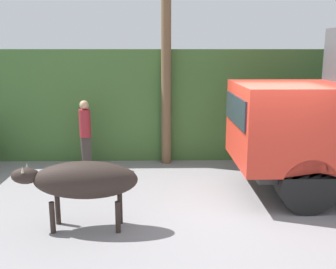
# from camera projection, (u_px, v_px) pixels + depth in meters

# --- Properties ---
(ground_plane) EXTENTS (60.00, 60.00, 0.00)m
(ground_plane) POSITION_uv_depth(u_px,v_px,m) (259.00, 208.00, 7.74)
(ground_plane) COLOR gray
(hillside_embankment) EXTENTS (32.00, 6.70, 3.06)m
(hillside_embankment) POSITION_uv_depth(u_px,v_px,m) (214.00, 93.00, 14.01)
(hillside_embankment) COLOR #426B33
(hillside_embankment) RESTS_ON ground_plane
(building_backdrop) EXTENTS (6.02, 2.70, 2.99)m
(building_backdrop) POSITION_uv_depth(u_px,v_px,m) (45.00, 101.00, 12.02)
(building_backdrop) COLOR #B2BCAD
(building_backdrop) RESTS_ON ground_plane
(brown_cow) EXTENTS (2.15, 0.65, 1.21)m
(brown_cow) POSITION_uv_depth(u_px,v_px,m) (83.00, 180.00, 6.69)
(brown_cow) COLOR #2D231E
(brown_cow) RESTS_ON ground_plane
(pedestrian_on_hill) EXTENTS (0.39, 0.39, 1.78)m
(pedestrian_on_hill) POSITION_uv_depth(u_px,v_px,m) (85.00, 130.00, 10.19)
(pedestrian_on_hill) COLOR #38332D
(pedestrian_on_hill) RESTS_ON ground_plane
(utility_pole) EXTENTS (0.90, 0.26, 6.85)m
(utility_pole) POSITION_uv_depth(u_px,v_px,m) (166.00, 31.00, 10.07)
(utility_pole) COLOR brown
(utility_pole) RESTS_ON ground_plane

